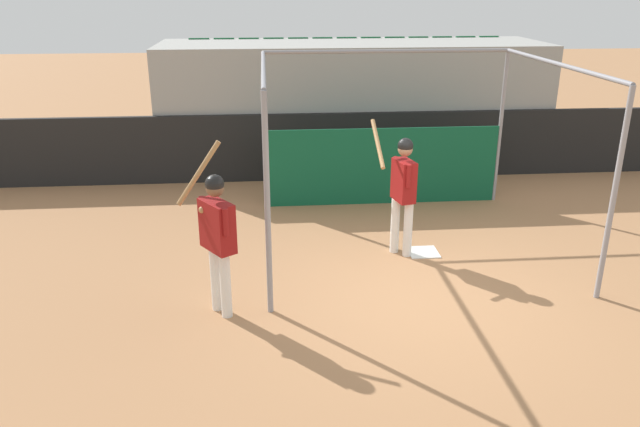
# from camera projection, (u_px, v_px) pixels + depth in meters

# --- Properties ---
(ground_plane) EXTENTS (60.00, 60.00, 0.00)m
(ground_plane) POSITION_uv_depth(u_px,v_px,m) (417.00, 296.00, 8.04)
(ground_plane) COLOR #A8754C
(outfield_wall) EXTENTS (24.00, 0.12, 1.35)m
(outfield_wall) POSITION_uv_depth(u_px,v_px,m) (359.00, 146.00, 12.66)
(outfield_wall) COLOR black
(outfield_wall) RESTS_ON ground
(bleacher_section) EXTENTS (8.15, 2.40, 2.63)m
(bleacher_section) POSITION_uv_depth(u_px,v_px,m) (351.00, 103.00, 13.61)
(bleacher_section) COLOR #9E9E99
(bleacher_section) RESTS_ON ground
(batting_cage) EXTENTS (4.26, 3.91, 2.74)m
(batting_cage) POSITION_uv_depth(u_px,v_px,m) (391.00, 149.00, 10.47)
(batting_cage) COLOR gray
(batting_cage) RESTS_ON ground
(home_plate) EXTENTS (0.44, 0.44, 0.02)m
(home_plate) POSITION_uv_depth(u_px,v_px,m) (423.00, 252.00, 9.33)
(home_plate) COLOR white
(home_plate) RESTS_ON ground
(player_batter) EXTENTS (0.57, 0.83, 1.93)m
(player_batter) POSITION_uv_depth(u_px,v_px,m) (403.00, 186.00, 8.94)
(player_batter) COLOR white
(player_batter) RESTS_ON ground
(player_waiting) EXTENTS (0.72, 0.69, 2.08)m
(player_waiting) POSITION_uv_depth(u_px,v_px,m) (217.00, 231.00, 7.29)
(player_waiting) COLOR white
(player_waiting) RESTS_ON ground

